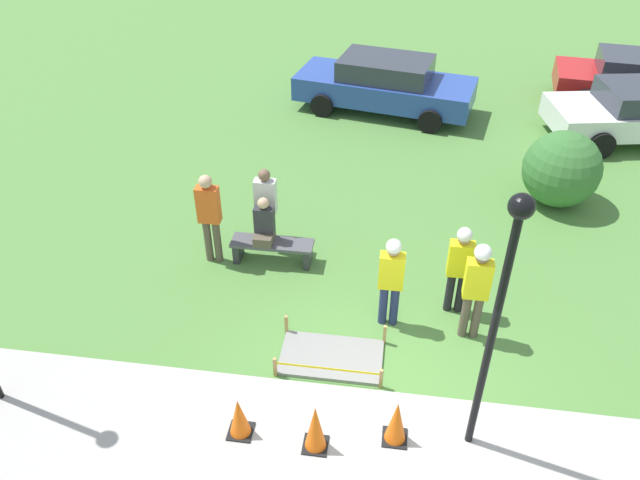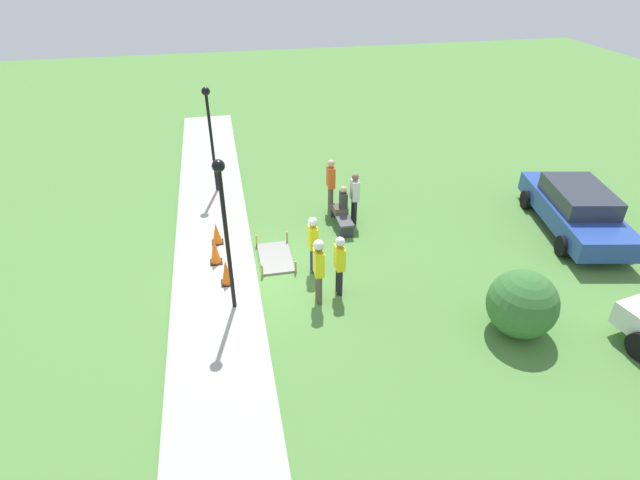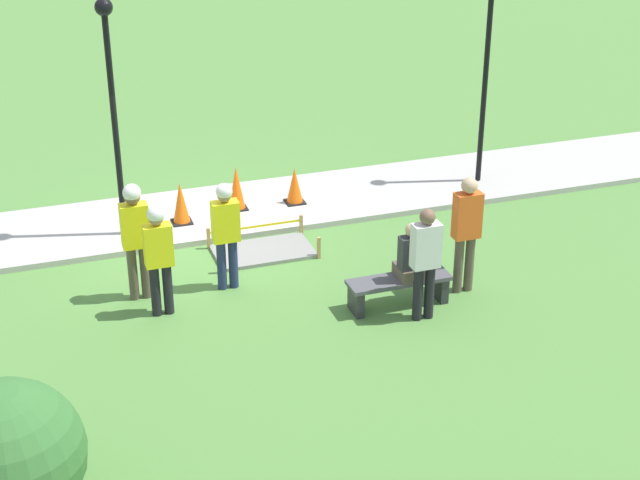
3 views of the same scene
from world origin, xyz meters
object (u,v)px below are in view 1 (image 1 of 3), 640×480
person_seated_on_bench (264,224)px  traffic_cone_sidewalk_edge (396,421)px  park_bench (272,248)px  worker_supervisor (391,276)px  parked_car_blue (385,84)px  traffic_cone_near_patch (239,417)px  worker_assistant (477,283)px  worker_trainee (460,264)px  bystander_in_orange_shirt (209,213)px  parked_car_red (636,79)px  traffic_cone_far_patch (315,427)px  lamppost_near (501,298)px  bystander_in_gray_shirt (266,204)px

person_seated_on_bench → traffic_cone_sidewalk_edge: bearing=-55.4°
park_bench → worker_supervisor: worker_supervisor is taller
worker_supervisor → parked_car_blue: (-0.58, 8.39, -0.25)m
traffic_cone_near_patch → person_seated_on_bench: bearing=97.2°
worker_assistant → worker_trainee: 0.63m
bystander_in_orange_shirt → parked_car_red: 12.71m
traffic_cone_far_patch → lamppost_near: 3.01m
parked_car_blue → lamppost_near: bearing=-69.1°
parked_car_blue → park_bench: bearing=-91.8°
traffic_cone_far_patch → parked_car_red: 14.15m
worker_supervisor → lamppost_near: 3.04m
park_bench → person_seated_on_bench: person_seated_on_bench is taller
traffic_cone_near_patch → traffic_cone_sidewalk_edge: bearing=5.3°
worker_trainee → park_bench: bearing=165.2°
traffic_cone_sidewalk_edge → lamppost_near: 2.42m
traffic_cone_near_patch → parked_car_blue: (1.29, 10.95, 0.33)m
traffic_cone_near_patch → person_seated_on_bench: (-0.50, 3.96, 0.37)m
park_bench → lamppost_near: lamppost_near is taller
bystander_in_orange_shirt → lamppost_near: size_ratio=0.47×
traffic_cone_far_patch → parked_car_blue: size_ratio=0.16×
traffic_cone_far_patch → worker_assistant: 3.36m
bystander_in_orange_shirt → parked_car_red: (9.51, 8.43, -0.29)m
traffic_cone_far_patch → worker_supervisor: 2.80m
traffic_cone_far_patch → parked_car_blue: parked_car_blue is taller
traffic_cone_near_patch → worker_trainee: bearing=45.7°
park_bench → bystander_in_gray_shirt: size_ratio=0.90×
person_seated_on_bench → bystander_in_gray_shirt: bystander_in_gray_shirt is taller
worker_supervisor → bystander_in_orange_shirt: size_ratio=0.93×
bystander_in_gray_shirt → person_seated_on_bench: bearing=-83.9°
traffic_cone_sidewalk_edge → worker_assistant: bearing=64.2°
worker_supervisor → bystander_in_gray_shirt: (-2.41, 1.80, -0.04)m
lamppost_near → parked_car_red: 13.04m
worker_supervisor → parked_car_blue: worker_supervisor is taller
worker_supervisor → bystander_in_orange_shirt: bystander_in_orange_shirt is taller
person_seated_on_bench → bystander_in_orange_shirt: size_ratio=0.48×
worker_assistant → parked_car_red: (4.87, 9.78, -0.34)m
worker_trainee → traffic_cone_sidewalk_edge: bearing=-106.9°
traffic_cone_near_patch → person_seated_on_bench: 4.01m
worker_trainee → bystander_in_orange_shirt: bystander_in_orange_shirt is taller
traffic_cone_near_patch → park_bench: traffic_cone_near_patch is taller
bystander_in_gray_shirt → parked_car_red: bearing=42.4°
traffic_cone_near_patch → parked_car_blue: bearing=83.3°
person_seated_on_bench → lamppost_near: lamppost_near is taller
person_seated_on_bench → parked_car_blue: 7.21m
worker_assistant → parked_car_blue: bearing=102.6°
worker_supervisor → worker_trainee: 1.18m
traffic_cone_near_patch → parked_car_red: (8.06, 12.22, 0.33)m
traffic_cone_far_patch → parked_car_red: bearing=60.3°
park_bench → bystander_in_orange_shirt: size_ratio=0.83×
traffic_cone_far_patch → traffic_cone_sidewalk_edge: size_ratio=1.09×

